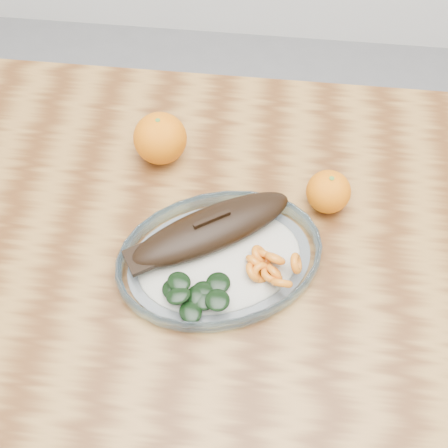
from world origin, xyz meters
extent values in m
plane|color=slate|center=(0.00, 0.00, 0.00)|extent=(3.00, 3.00, 0.00)
cube|color=#573114|center=(0.00, 0.00, 0.73)|extent=(1.20, 0.80, 0.04)
cylinder|color=brown|center=(-0.54, 0.34, 0.35)|extent=(0.06, 0.06, 0.71)
ellipsoid|color=white|center=(-0.06, -0.03, 0.76)|extent=(0.69, 0.59, 0.01)
torus|color=#88B5D2|center=(-0.06, -0.03, 0.77)|extent=(0.74, 0.74, 0.03)
ellipsoid|color=white|center=(-0.06, -0.03, 0.77)|extent=(0.61, 0.52, 0.02)
ellipsoid|color=black|center=(-0.08, 0.01, 0.80)|extent=(0.27, 0.21, 0.05)
ellipsoid|color=black|center=(-0.08, 0.01, 0.79)|extent=(0.23, 0.18, 0.02)
cube|color=black|center=(-0.18, -0.05, 0.80)|extent=(0.07, 0.07, 0.01)
cube|color=black|center=(-0.08, 0.01, 0.82)|extent=(0.05, 0.04, 0.02)
torus|color=#C25E0E|center=(-0.01, -0.03, 0.79)|extent=(0.04, 0.04, 0.04)
torus|color=#C25E0E|center=(0.02, -0.05, 0.79)|extent=(0.05, 0.05, 0.03)
torus|color=#C25E0E|center=(-0.01, -0.05, 0.79)|extent=(0.03, 0.04, 0.04)
torus|color=#C25E0E|center=(0.00, -0.02, 0.79)|extent=(0.03, 0.04, 0.04)
torus|color=#C25E0E|center=(0.01, -0.02, 0.79)|extent=(0.05, 0.03, 0.04)
torus|color=#C25E0E|center=(0.00, -0.03, 0.79)|extent=(0.03, 0.04, 0.03)
torus|color=#C25E0E|center=(0.02, -0.05, 0.79)|extent=(0.03, 0.04, 0.04)
torus|color=#C25E0E|center=(0.00, -0.05, 0.79)|extent=(0.05, 0.04, 0.04)
torus|color=#C25E0E|center=(0.02, -0.03, 0.81)|extent=(0.04, 0.04, 0.04)
torus|color=#C25E0E|center=(0.05, -0.04, 0.81)|extent=(0.02, 0.04, 0.04)
torus|color=#C25E0E|center=(0.03, -0.07, 0.81)|extent=(0.05, 0.03, 0.04)
ellipsoid|color=black|center=(-0.10, -0.12, 0.79)|extent=(0.05, 0.05, 0.01)
ellipsoid|color=black|center=(-0.09, -0.10, 0.79)|extent=(0.05, 0.05, 0.01)
ellipsoid|color=black|center=(-0.08, -0.10, 0.79)|extent=(0.04, 0.04, 0.01)
ellipsoid|color=black|center=(-0.08, -0.09, 0.79)|extent=(0.05, 0.05, 0.01)
ellipsoid|color=black|center=(-0.06, -0.07, 0.79)|extent=(0.05, 0.05, 0.01)
ellipsoid|color=black|center=(-0.12, -0.09, 0.79)|extent=(0.05, 0.05, 0.01)
ellipsoid|color=black|center=(-0.12, -0.08, 0.80)|extent=(0.05, 0.05, 0.01)
ellipsoid|color=black|center=(-0.06, -0.11, 0.80)|extent=(0.05, 0.05, 0.01)
ellipsoid|color=black|center=(-0.12, -0.10, 0.80)|extent=(0.05, 0.04, 0.01)
sphere|color=#EA6404|center=(-0.19, 0.18, 0.80)|extent=(0.09, 0.09, 0.09)
sphere|color=#EA6404|center=(0.10, 0.10, 0.79)|extent=(0.07, 0.07, 0.07)
camera|label=1|loc=(-0.01, -0.46, 1.51)|focal=45.00mm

